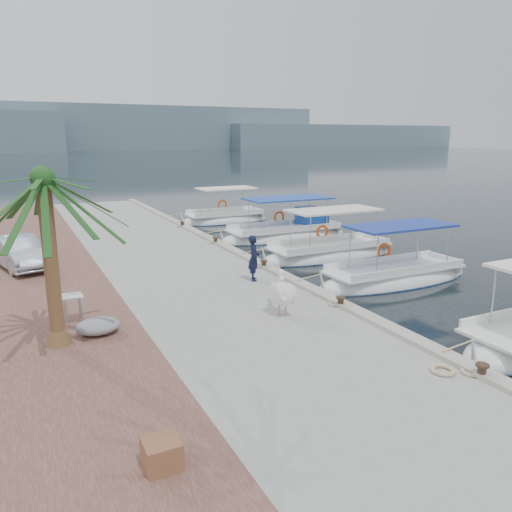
{
  "coord_description": "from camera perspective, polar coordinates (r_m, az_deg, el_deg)",
  "views": [
    {
      "loc": [
        -8.8,
        -14.99,
        5.42
      ],
      "look_at": [
        -1.0,
        0.86,
        1.2
      ],
      "focal_mm": 35.0,
      "sensor_mm": 36.0,
      "label": 1
    }
  ],
  "objects": [
    {
      "name": "date_palm",
      "position": [
        12.4,
        -23.19,
        8.03
      ],
      "size": [
        4.6,
        4.6,
        4.92
      ],
      "color": "brown",
      "rests_on": "cobblestone_strip"
    },
    {
      "name": "parked_car",
      "position": [
        21.23,
        -25.47,
        0.43
      ],
      "size": [
        2.25,
        4.0,
        1.25
      ],
      "primitive_type": "imported",
      "rotation": [
        0.0,
        0.0,
        0.26
      ],
      "color": "#A6B0BE",
      "rests_on": "cobblestone_strip"
    },
    {
      "name": "tarp_bundle",
      "position": [
        13.54,
        -17.6,
        -7.64
      ],
      "size": [
        1.1,
        0.9,
        0.4
      ],
      "primitive_type": "ellipsoid",
      "color": "gray",
      "rests_on": "cobblestone_strip"
    },
    {
      "name": "concrete_quay",
      "position": [
        21.45,
        -9.73,
        -0.71
      ],
      "size": [
        6.0,
        40.0,
        0.5
      ],
      "primitive_type": "cube",
      "color": "gray",
      "rests_on": "ground"
    },
    {
      "name": "folding_table",
      "position": [
        14.54,
        -20.24,
        -5.03
      ],
      "size": [
        0.55,
        0.55,
        0.73
      ],
      "color": "silver",
      "rests_on": "cobblestone_strip"
    },
    {
      "name": "distant_hills",
      "position": [
        219.88,
        -16.63,
        13.48
      ],
      "size": [
        330.0,
        60.0,
        18.0
      ],
      "color": "slate",
      "rests_on": "ground"
    },
    {
      "name": "fishing_caique_e",
      "position": [
        32.77,
        -3.59,
        4.12
      ],
      "size": [
        6.05,
        2.33,
        2.83
      ],
      "color": "white",
      "rests_on": "ground"
    },
    {
      "name": "fishing_caique_b",
      "position": [
        19.77,
        15.45,
        -2.6
      ],
      "size": [
        6.82,
        2.13,
        2.83
      ],
      "color": "white",
      "rests_on": "ground"
    },
    {
      "name": "fisherman",
      "position": [
        17.43,
        -0.26,
        -0.23
      ],
      "size": [
        0.56,
        0.68,
        1.61
      ],
      "primitive_type": "imported",
      "rotation": [
        0.0,
        0.0,
        1.23
      ],
      "color": "black",
      "rests_on": "concrete_quay"
    },
    {
      "name": "fishing_caique_d",
      "position": [
        27.46,
        3.47,
        2.43
      ],
      "size": [
        7.75,
        2.53,
        2.83
      ],
      "color": "white",
      "rests_on": "ground"
    },
    {
      "name": "wooden_crate",
      "position": [
        8.31,
        -10.72,
        -21.31
      ],
      "size": [
        0.55,
        0.55,
        0.44
      ],
      "primitive_type": "cube",
      "color": "brown",
      "rests_on": "cobblestone_strip"
    },
    {
      "name": "ground",
      "position": [
        18.21,
        4.03,
        -3.92
      ],
      "size": [
        400.0,
        400.0,
        0.0
      ],
      "primitive_type": "plane",
      "color": "black",
      "rests_on": "ground"
    },
    {
      "name": "mooring_bollards",
      "position": [
        19.12,
        0.9,
        -0.88
      ],
      "size": [
        0.28,
        20.28,
        0.33
      ],
      "color": "black",
      "rests_on": "concrete_quay"
    },
    {
      "name": "fishing_caique_c",
      "position": [
        23.27,
        8.35,
        0.14
      ],
      "size": [
        7.08,
        2.28,
        2.83
      ],
      "color": "white",
      "rests_on": "ground"
    },
    {
      "name": "quay_curb",
      "position": [
        22.29,
        -2.9,
        0.83
      ],
      "size": [
        0.44,
        40.0,
        0.12
      ],
      "primitive_type": "cube",
      "color": "#A29C8F",
      "rests_on": "concrete_quay"
    },
    {
      "name": "rope_coil",
      "position": [
        11.69,
        20.56,
        -12.11
      ],
      "size": [
        0.54,
        0.54,
        0.1
      ],
      "primitive_type": "torus",
      "color": "#C6B284",
      "rests_on": "concrete_quay"
    },
    {
      "name": "pelican",
      "position": [
        14.16,
        3.03,
        -4.23
      ],
      "size": [
        0.89,
        1.56,
        1.22
      ],
      "color": "tan",
      "rests_on": "concrete_quay"
    },
    {
      "name": "cobblestone_strip",
      "position": [
        20.66,
        -23.12,
        -2.16
      ],
      "size": [
        4.0,
        40.0,
        0.5
      ],
      "primitive_type": "cube",
      "color": "brown",
      "rests_on": "ground"
    }
  ]
}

